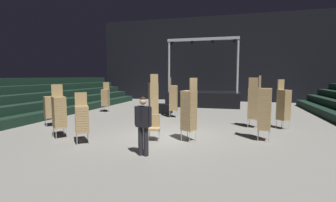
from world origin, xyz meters
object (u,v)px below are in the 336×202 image
at_px(chair_stack_mid_left, 50,106).
at_px(chair_stack_mid_right, 59,111).
at_px(chair_stack_rear_right, 153,98).
at_px(loose_chair_near_man, 154,126).
at_px(chair_stack_mid_centre, 265,108).
at_px(chair_stack_aisle_left, 253,103).
at_px(chair_stack_front_right, 189,110).
at_px(chair_stack_aisle_right, 82,118).
at_px(stage_riser, 204,98).
at_px(chair_stack_front_left, 284,104).
at_px(equipment_road_case, 164,109).
at_px(chair_stack_rear_centre, 105,97).
at_px(chair_stack_rear_left, 173,97).
at_px(man_with_tie, 143,122).

xyz_separation_m(chair_stack_mid_left, chair_stack_mid_right, (1.98, -1.79, 0.08)).
relative_size(chair_stack_rear_right, loose_chair_near_man, 2.62).
distance_m(chair_stack_mid_centre, chair_stack_aisle_left, 2.40).
distance_m(chair_stack_front_right, chair_stack_mid_centre, 2.76).
distance_m(chair_stack_mid_left, chair_stack_aisle_right, 4.00).
bearing_deg(stage_riser, chair_stack_front_left, -59.72).
xyz_separation_m(stage_riser, chair_stack_front_left, (4.56, -7.81, 0.47)).
relative_size(equipment_road_case, loose_chair_near_man, 0.95).
xyz_separation_m(chair_stack_front_left, chair_stack_aisle_right, (-7.23, -4.57, -0.21)).
bearing_deg(equipment_road_case, stage_riser, 68.31).
bearing_deg(chair_stack_rear_right, chair_stack_rear_centre, 118.29).
relative_size(chair_stack_aisle_left, loose_chair_near_man, 2.44).
distance_m(chair_stack_mid_right, chair_stack_rear_left, 6.59).
height_order(chair_stack_mid_centre, chair_stack_aisle_left, chair_stack_mid_centre).
relative_size(chair_stack_aisle_right, equipment_road_case, 1.99).
distance_m(stage_riser, chair_stack_front_right, 11.09).
distance_m(chair_stack_rear_left, chair_stack_rear_centre, 4.96).
distance_m(chair_stack_rear_centre, chair_stack_aisle_right, 7.92).
relative_size(stage_riser, loose_chair_near_man, 5.91).
bearing_deg(chair_stack_mid_centre, stage_riser, -152.15).
xyz_separation_m(chair_stack_rear_left, chair_stack_aisle_left, (4.26, -1.81, 0.00)).
relative_size(stage_riser, chair_stack_front_right, 2.42).
height_order(chair_stack_front_left, equipment_road_case, chair_stack_front_left).
height_order(chair_stack_rear_left, equipment_road_case, chair_stack_rear_left).
bearing_deg(man_with_tie, chair_stack_aisle_right, -6.83).
height_order(chair_stack_front_left, chair_stack_aisle_left, chair_stack_aisle_left).
xyz_separation_m(chair_stack_mid_centre, chair_stack_aisle_right, (-6.19, -2.13, -0.29)).
xyz_separation_m(man_with_tie, chair_stack_front_right, (0.99, 2.02, 0.15)).
xyz_separation_m(chair_stack_mid_right, chair_stack_rear_centre, (-1.87, 6.77, -0.04)).
height_order(stage_riser, chair_stack_aisle_right, stage_riser).
xyz_separation_m(chair_stack_front_left, chair_stack_rear_left, (-5.54, 1.77, 0.04)).
height_order(chair_stack_front_right, chair_stack_rear_right, chair_stack_rear_right).
xyz_separation_m(man_with_tie, chair_stack_mid_centre, (3.64, 2.82, 0.19)).
bearing_deg(stage_riser, man_with_tie, -90.53).
bearing_deg(chair_stack_rear_right, chair_stack_rear_left, 32.04).
distance_m(man_with_tie, chair_stack_front_left, 7.04).
bearing_deg(chair_stack_front_left, stage_riser, -103.04).
relative_size(chair_stack_front_right, chair_stack_mid_left, 1.23).
height_order(chair_stack_front_left, chair_stack_rear_left, chair_stack_rear_left).
relative_size(chair_stack_front_right, loose_chair_near_man, 2.44).
height_order(chair_stack_mid_centre, chair_stack_rear_centre, chair_stack_mid_centre).
bearing_deg(chair_stack_mid_left, loose_chair_near_man, -153.43).
bearing_deg(chair_stack_rear_centre, chair_stack_rear_left, 161.20).
xyz_separation_m(chair_stack_front_right, chair_stack_mid_right, (-4.86, -0.86, -0.13)).
xyz_separation_m(chair_stack_mid_left, loose_chair_near_man, (5.59, -1.16, -0.41)).
distance_m(stage_riser, loose_chair_near_man, 11.28).
relative_size(man_with_tie, loose_chair_near_man, 1.87).
bearing_deg(chair_stack_mid_right, chair_stack_mid_left, -94.87).
xyz_separation_m(chair_stack_front_right, equipment_road_case, (-2.77, 6.27, -0.86)).
distance_m(chair_stack_mid_left, loose_chair_near_man, 5.72).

